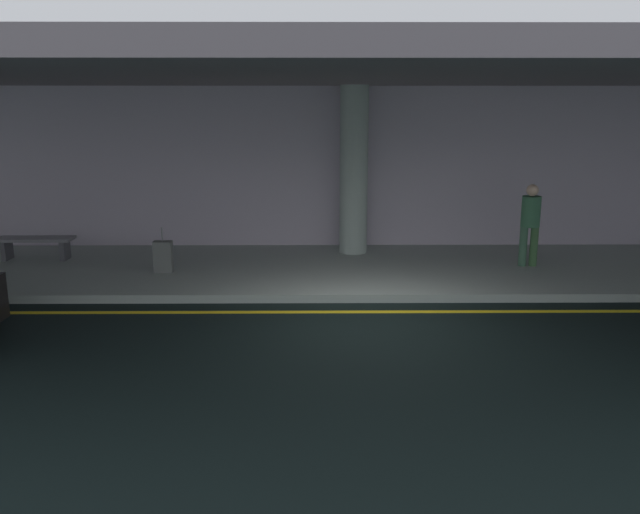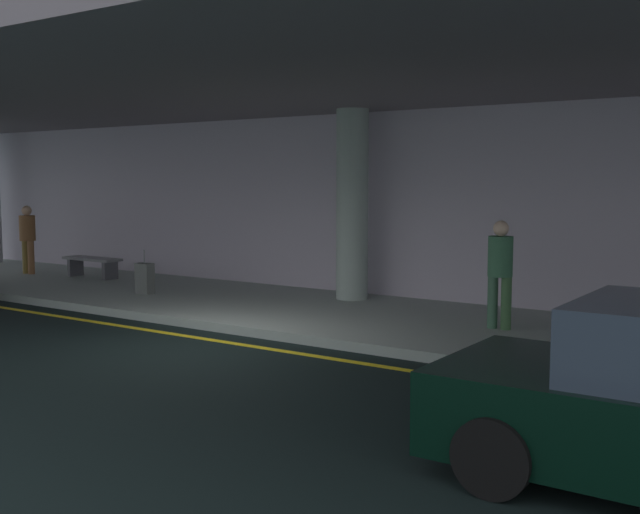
{
  "view_description": "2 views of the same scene",
  "coord_description": "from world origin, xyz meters",
  "px_view_note": "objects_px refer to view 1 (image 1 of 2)",
  "views": [
    {
      "loc": [
        -0.86,
        -10.1,
        3.4
      ],
      "look_at": [
        -0.77,
        1.38,
        0.74
      ],
      "focal_mm": 37.17,
      "sensor_mm": 36.0,
      "label": 1
    },
    {
      "loc": [
        7.89,
        -8.21,
        2.44
      ],
      "look_at": [
        1.24,
        1.53,
        1.27
      ],
      "focal_mm": 43.39,
      "sensor_mm": 36.0,
      "label": 2
    }
  ],
  "objects_px": {
    "person_waiting_for_ride": "(530,220)",
    "bench_metal": "(35,243)",
    "suitcase_upright_primary": "(163,257)",
    "support_column_left_mid": "(354,171)"
  },
  "relations": [
    {
      "from": "support_column_left_mid",
      "to": "person_waiting_for_ride",
      "type": "xyz_separation_m",
      "value": [
        3.52,
        -1.33,
        -0.86
      ]
    },
    {
      "from": "person_waiting_for_ride",
      "to": "suitcase_upright_primary",
      "type": "bearing_deg",
      "value": -67.85
    },
    {
      "from": "support_column_left_mid",
      "to": "bench_metal",
      "type": "relative_size",
      "value": 2.28
    },
    {
      "from": "bench_metal",
      "to": "person_waiting_for_ride",
      "type": "bearing_deg",
      "value": -3.56
    },
    {
      "from": "bench_metal",
      "to": "suitcase_upright_primary",
      "type": "bearing_deg",
      "value": -20.4
    },
    {
      "from": "person_waiting_for_ride",
      "to": "support_column_left_mid",
      "type": "bearing_deg",
      "value": -92.12
    },
    {
      "from": "person_waiting_for_ride",
      "to": "bench_metal",
      "type": "bearing_deg",
      "value": -74.98
    },
    {
      "from": "person_waiting_for_ride",
      "to": "bench_metal",
      "type": "xyz_separation_m",
      "value": [
        -10.34,
        0.64,
        -0.61
      ]
    },
    {
      "from": "person_waiting_for_ride",
      "to": "suitcase_upright_primary",
      "type": "xyz_separation_m",
      "value": [
        -7.37,
        -0.46,
        -0.65
      ]
    },
    {
      "from": "person_waiting_for_ride",
      "to": "suitcase_upright_primary",
      "type": "distance_m",
      "value": 7.42
    }
  ]
}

